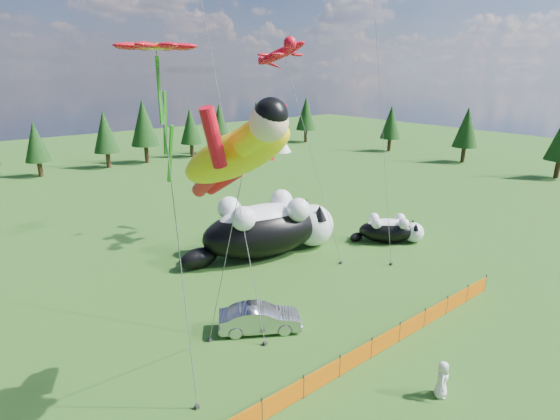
% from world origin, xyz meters
% --- Properties ---
extents(ground, '(160.00, 160.00, 0.00)m').
position_xyz_m(ground, '(0.00, 0.00, 0.00)').
color(ground, '#15380A').
rests_on(ground, ground).
extents(safety_fence, '(22.06, 0.06, 1.10)m').
position_xyz_m(safety_fence, '(0.00, -3.00, 0.50)').
color(safety_fence, '#262626').
rests_on(safety_fence, ground).
extents(tree_line, '(90.00, 4.00, 8.00)m').
position_xyz_m(tree_line, '(0.00, 45.00, 4.00)').
color(tree_line, black).
rests_on(tree_line, ground).
extents(festival_tents, '(50.00, 3.20, 2.80)m').
position_xyz_m(festival_tents, '(11.00, 40.00, 1.40)').
color(festival_tents, white).
rests_on(festival_tents, ground).
extents(cat_large, '(11.39, 5.58, 4.14)m').
position_xyz_m(cat_large, '(4.53, 9.23, 1.97)').
color(cat_large, black).
rests_on(cat_large, ground).
extents(cat_small, '(4.67, 4.24, 2.03)m').
position_xyz_m(cat_small, '(12.98, 5.39, 0.96)').
color(cat_small, black).
rests_on(cat_small, ground).
extents(car, '(4.18, 3.31, 1.33)m').
position_xyz_m(car, '(-1.57, 1.88, 0.66)').
color(car, '#AEAFB3').
rests_on(car, ground).
extents(spectator_e, '(0.90, 0.80, 1.55)m').
position_xyz_m(spectator_e, '(1.35, -6.25, 0.77)').
color(spectator_e, white).
rests_on(spectator_e, ground).
extents(superhero_kite, '(6.23, 7.19, 12.18)m').
position_xyz_m(superhero_kite, '(-4.72, -1.31, 9.63)').
color(superhero_kite, yellow).
rests_on(superhero_kite, ground).
extents(gecko_kite, '(4.67, 9.89, 15.17)m').
position_xyz_m(gecko_kite, '(7.39, 11.54, 13.39)').
color(gecko_kite, red).
rests_on(gecko_kite, ground).
extents(flower_kite, '(2.85, 2.85, 13.19)m').
position_xyz_m(flower_kite, '(-6.46, 0.35, 12.83)').
color(flower_kite, red).
rests_on(flower_kite, ground).
extents(diamond_kite_a, '(1.52, 7.37, 17.84)m').
position_xyz_m(diamond_kite_a, '(-1.03, 7.11, 15.45)').
color(diamond_kite_a, blue).
rests_on(diamond_kite_a, ground).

